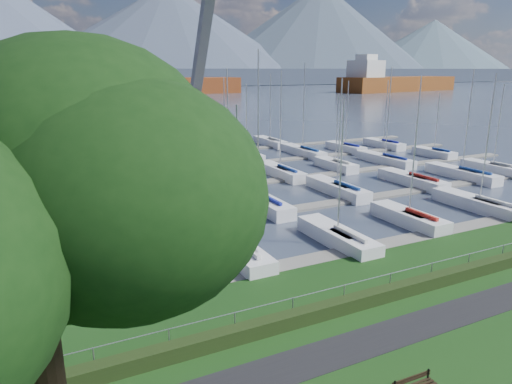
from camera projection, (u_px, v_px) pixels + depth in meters
path at (401, 331)px, 20.91m from camera, size 160.00×2.00×0.04m
water at (54, 92)px, 248.55m from camera, size 800.00×540.00×0.20m
hedge at (365, 300)px, 23.07m from camera, size 80.00×0.70×0.70m
fence at (360, 281)px, 23.20m from camera, size 80.00×0.04×0.04m
foothill at (47, 78)px, 307.45m from camera, size 900.00×80.00×12.00m
mountains at (47, 24)px, 364.55m from camera, size 1190.00×360.00×115.00m
docks at (195, 190)px, 46.06m from camera, size 90.00×41.60×0.25m
tree at (34, 199)px, 8.54m from camera, size 9.56×9.77×12.72m
crane at (200, 134)px, 45.57m from camera, size 4.69×13.36×22.35m
cargo_ship_mid at (120, 87)px, 215.06m from camera, size 110.72×21.62×21.50m
cargo_ship_east at (394, 84)px, 251.50m from camera, size 81.56×30.64×21.50m
sailboat_fleet at (182, 132)px, 46.55m from camera, size 74.83×49.60×13.78m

